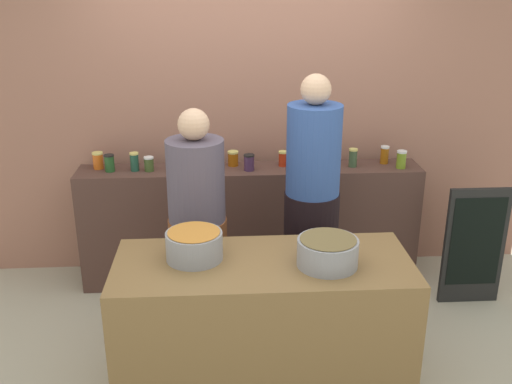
{
  "coord_description": "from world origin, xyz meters",
  "views": [
    {
      "loc": [
        -0.22,
        -3.25,
        2.4
      ],
      "look_at": [
        0.0,
        0.35,
        1.05
      ],
      "focal_mm": 40.98,
      "sensor_mm": 36.0,
      "label": 1
    }
  ],
  "objects_px": {
    "preserve_jar_9": "(299,160)",
    "preserve_jar_14": "(401,159)",
    "preserve_jar_13": "(385,155)",
    "preserve_jar_12": "(353,158)",
    "cooking_pot_left": "(194,245)",
    "preserve_jar_4": "(176,163)",
    "preserve_jar_1": "(109,163)",
    "cook_in_cap": "(311,217)",
    "preserve_jar_10": "(315,158)",
    "preserve_jar_0": "(98,160)",
    "preserve_jar_2": "(134,162)",
    "preserve_jar_3": "(149,164)",
    "preserve_jar_7": "(249,162)",
    "chalkboard_sign": "(474,246)",
    "preserve_jar_11": "(326,156)",
    "preserve_jar_6": "(233,158)",
    "preserve_jar_8": "(283,159)",
    "cook_with_tongs": "(198,240)",
    "cooking_pot_center": "(328,252)",
    "preserve_jar_5": "(212,163)"
  },
  "relations": [
    {
      "from": "preserve_jar_9",
      "to": "chalkboard_sign",
      "type": "relative_size",
      "value": 0.15
    },
    {
      "from": "preserve_jar_13",
      "to": "preserve_jar_12",
      "type": "bearing_deg",
      "value": -165.89
    },
    {
      "from": "cook_in_cap",
      "to": "preserve_jar_0",
      "type": "bearing_deg",
      "value": 155.7
    },
    {
      "from": "preserve_jar_11",
      "to": "cook_in_cap",
      "type": "distance_m",
      "value": 0.77
    },
    {
      "from": "preserve_jar_4",
      "to": "preserve_jar_11",
      "type": "relative_size",
      "value": 0.84
    },
    {
      "from": "preserve_jar_6",
      "to": "preserve_jar_13",
      "type": "xyz_separation_m",
      "value": [
        1.21,
        -0.01,
        0.01
      ]
    },
    {
      "from": "preserve_jar_0",
      "to": "chalkboard_sign",
      "type": "relative_size",
      "value": 0.14
    },
    {
      "from": "preserve_jar_10",
      "to": "cook_in_cap",
      "type": "bearing_deg",
      "value": -100.21
    },
    {
      "from": "preserve_jar_5",
      "to": "preserve_jar_7",
      "type": "relative_size",
      "value": 0.91
    },
    {
      "from": "preserve_jar_11",
      "to": "preserve_jar_12",
      "type": "relative_size",
      "value": 1.02
    },
    {
      "from": "preserve_jar_9",
      "to": "preserve_jar_14",
      "type": "relative_size",
      "value": 0.96
    },
    {
      "from": "preserve_jar_0",
      "to": "preserve_jar_1",
      "type": "distance_m",
      "value": 0.12
    },
    {
      "from": "preserve_jar_10",
      "to": "cook_with_tongs",
      "type": "relative_size",
      "value": 0.09
    },
    {
      "from": "preserve_jar_7",
      "to": "preserve_jar_11",
      "type": "relative_size",
      "value": 0.85
    },
    {
      "from": "preserve_jar_1",
      "to": "chalkboard_sign",
      "type": "height_order",
      "value": "preserve_jar_1"
    },
    {
      "from": "preserve_jar_6",
      "to": "cooking_pot_center",
      "type": "height_order",
      "value": "preserve_jar_6"
    },
    {
      "from": "preserve_jar_3",
      "to": "cook_with_tongs",
      "type": "xyz_separation_m",
      "value": [
        0.39,
        -0.77,
        -0.3
      ]
    },
    {
      "from": "preserve_jar_2",
      "to": "preserve_jar_7",
      "type": "distance_m",
      "value": 0.88
    },
    {
      "from": "preserve_jar_4",
      "to": "preserve_jar_8",
      "type": "distance_m",
      "value": 0.84
    },
    {
      "from": "preserve_jar_7",
      "to": "preserve_jar_10",
      "type": "bearing_deg",
      "value": 7.52
    },
    {
      "from": "cooking_pot_left",
      "to": "preserve_jar_1",
      "type": "bearing_deg",
      "value": 117.68
    },
    {
      "from": "preserve_jar_4",
      "to": "preserve_jar_1",
      "type": "bearing_deg",
      "value": 176.74
    },
    {
      "from": "preserve_jar_6",
      "to": "preserve_jar_11",
      "type": "bearing_deg",
      "value": -1.52
    },
    {
      "from": "cooking_pot_center",
      "to": "cook_with_tongs",
      "type": "distance_m",
      "value": 1.03
    },
    {
      "from": "preserve_jar_3",
      "to": "preserve_jar_7",
      "type": "height_order",
      "value": "preserve_jar_7"
    },
    {
      "from": "preserve_jar_0",
      "to": "preserve_jar_11",
      "type": "bearing_deg",
      "value": -0.35
    },
    {
      "from": "preserve_jar_10",
      "to": "cooking_pot_center",
      "type": "bearing_deg",
      "value": -96.04
    },
    {
      "from": "preserve_jar_5",
      "to": "preserve_jar_11",
      "type": "distance_m",
      "value": 0.91
    },
    {
      "from": "cooking_pot_left",
      "to": "chalkboard_sign",
      "type": "relative_size",
      "value": 0.35
    },
    {
      "from": "preserve_jar_11",
      "to": "preserve_jar_14",
      "type": "relative_size",
      "value": 1.06
    },
    {
      "from": "preserve_jar_7",
      "to": "chalkboard_sign",
      "type": "xyz_separation_m",
      "value": [
        1.68,
        -0.42,
        -0.56
      ]
    },
    {
      "from": "preserve_jar_4",
      "to": "preserve_jar_12",
      "type": "distance_m",
      "value": 1.38
    },
    {
      "from": "preserve_jar_11",
      "to": "preserve_jar_14",
      "type": "bearing_deg",
      "value": -12.0
    },
    {
      "from": "preserve_jar_6",
      "to": "preserve_jar_10",
      "type": "xyz_separation_m",
      "value": [
        0.64,
        -0.06,
        0.01
      ]
    },
    {
      "from": "preserve_jar_0",
      "to": "preserve_jar_2",
      "type": "xyz_separation_m",
      "value": [
        0.29,
        -0.07,
        0.01
      ]
    },
    {
      "from": "preserve_jar_1",
      "to": "preserve_jar_13",
      "type": "distance_m",
      "value": 2.17
    },
    {
      "from": "preserve_jar_9",
      "to": "cooking_pot_left",
      "type": "distance_m",
      "value": 1.52
    },
    {
      "from": "preserve_jar_0",
      "to": "preserve_jar_7",
      "type": "height_order",
      "value": "preserve_jar_0"
    },
    {
      "from": "preserve_jar_8",
      "to": "preserve_jar_13",
      "type": "relative_size",
      "value": 0.85
    },
    {
      "from": "preserve_jar_4",
      "to": "preserve_jar_13",
      "type": "relative_size",
      "value": 0.87
    },
    {
      "from": "preserve_jar_5",
      "to": "cooking_pot_left",
      "type": "relative_size",
      "value": 0.36
    },
    {
      "from": "preserve_jar_12",
      "to": "preserve_jar_0",
      "type": "bearing_deg",
      "value": 177.9
    },
    {
      "from": "preserve_jar_0",
      "to": "preserve_jar_5",
      "type": "distance_m",
      "value": 0.89
    },
    {
      "from": "preserve_jar_13",
      "to": "cook_in_cap",
      "type": "height_order",
      "value": "cook_in_cap"
    },
    {
      "from": "preserve_jar_4",
      "to": "preserve_jar_11",
      "type": "height_order",
      "value": "preserve_jar_11"
    },
    {
      "from": "preserve_jar_9",
      "to": "chalkboard_sign",
      "type": "height_order",
      "value": "preserve_jar_9"
    },
    {
      "from": "preserve_jar_11",
      "to": "preserve_jar_1",
      "type": "bearing_deg",
      "value": -177.91
    },
    {
      "from": "cook_with_tongs",
      "to": "preserve_jar_9",
      "type": "bearing_deg",
      "value": 44.64
    },
    {
      "from": "cook_with_tongs",
      "to": "cook_in_cap",
      "type": "bearing_deg",
      "value": 10.35
    },
    {
      "from": "preserve_jar_11",
      "to": "cooking_pot_left",
      "type": "xyz_separation_m",
      "value": [
        -1.0,
        -1.39,
        -0.09
      ]
    }
  ]
}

